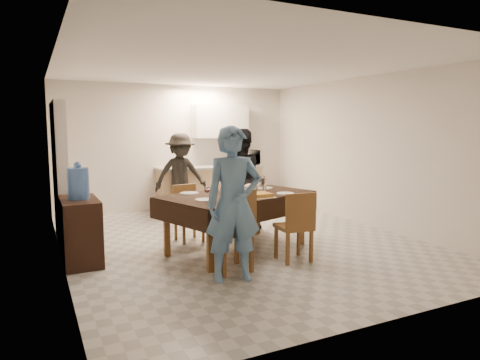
# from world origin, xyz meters

# --- Properties ---
(floor) EXTENTS (5.00, 6.00, 0.02)m
(floor) POSITION_xyz_m (0.00, 0.00, 0.00)
(floor) COLOR #B4B4AF
(floor) RESTS_ON ground
(ceiling) EXTENTS (5.00, 6.00, 0.02)m
(ceiling) POSITION_xyz_m (0.00, 0.00, 2.60)
(ceiling) COLOR white
(ceiling) RESTS_ON wall_back
(wall_back) EXTENTS (5.00, 0.02, 2.60)m
(wall_back) POSITION_xyz_m (0.00, 3.00, 1.30)
(wall_back) COLOR silver
(wall_back) RESTS_ON floor
(wall_front) EXTENTS (5.00, 0.02, 2.60)m
(wall_front) POSITION_xyz_m (0.00, -3.00, 1.30)
(wall_front) COLOR silver
(wall_front) RESTS_ON floor
(wall_left) EXTENTS (0.02, 6.00, 2.60)m
(wall_left) POSITION_xyz_m (-2.50, 0.00, 1.30)
(wall_left) COLOR silver
(wall_left) RESTS_ON floor
(wall_right) EXTENTS (0.02, 6.00, 2.60)m
(wall_right) POSITION_xyz_m (2.50, 0.00, 1.30)
(wall_right) COLOR silver
(wall_right) RESTS_ON floor
(stub_partition) EXTENTS (0.15, 1.40, 2.10)m
(stub_partition) POSITION_xyz_m (-2.42, 1.20, 1.05)
(stub_partition) COLOR beige
(stub_partition) RESTS_ON floor
(kitchen_base_cabinet) EXTENTS (2.20, 0.60, 0.86)m
(kitchen_base_cabinet) POSITION_xyz_m (0.60, 2.68, 0.43)
(kitchen_base_cabinet) COLOR tan
(kitchen_base_cabinet) RESTS_ON floor
(kitchen_worktop) EXTENTS (2.24, 0.64, 0.05)m
(kitchen_worktop) POSITION_xyz_m (0.60, 2.68, 0.89)
(kitchen_worktop) COLOR #9A9B96
(kitchen_worktop) RESTS_ON kitchen_base_cabinet
(upper_cabinet) EXTENTS (1.20, 0.34, 0.70)m
(upper_cabinet) POSITION_xyz_m (0.90, 2.82, 1.85)
(upper_cabinet) COLOR white
(upper_cabinet) RESTS_ON wall_back
(dining_table) EXTENTS (2.33, 1.78, 0.80)m
(dining_table) POSITION_xyz_m (-0.24, -0.38, 0.77)
(dining_table) COLOR black
(dining_table) RESTS_ON floor
(chair_near_left) EXTENTS (0.48, 0.48, 0.54)m
(chair_near_left) POSITION_xyz_m (-0.69, -1.23, 0.61)
(chair_near_left) COLOR brown
(chair_near_left) RESTS_ON floor
(chair_near_right) EXTENTS (0.45, 0.45, 0.49)m
(chair_near_right) POSITION_xyz_m (0.21, -1.22, 0.56)
(chair_near_right) COLOR brown
(chair_near_right) RESTS_ON floor
(chair_far_left) EXTENTS (0.42, 0.42, 0.46)m
(chair_far_left) POSITION_xyz_m (-0.69, 0.29, 0.52)
(chair_far_left) COLOR brown
(chair_far_left) RESTS_ON floor
(chair_far_right) EXTENTS (0.54, 0.55, 0.50)m
(chair_far_right) POSITION_xyz_m (0.21, 0.28, 0.57)
(chair_far_right) COLOR brown
(chair_far_right) RESTS_ON floor
(console) EXTENTS (0.45, 0.89, 0.83)m
(console) POSITION_xyz_m (-2.28, -0.00, 0.41)
(console) COLOR black
(console) RESTS_ON floor
(water_jug) EXTENTS (0.26, 0.26, 0.40)m
(water_jug) POSITION_xyz_m (-2.28, -0.00, 1.02)
(water_jug) COLOR #4C7DCF
(water_jug) RESTS_ON console
(wine_bottle) EXTENTS (0.07, 0.07, 0.29)m
(wine_bottle) POSITION_xyz_m (-0.29, -0.33, 0.95)
(wine_bottle) COLOR black
(wine_bottle) RESTS_ON dining_table
(water_pitcher) EXTENTS (0.14, 0.14, 0.21)m
(water_pitcher) POSITION_xyz_m (0.11, -0.43, 0.91)
(water_pitcher) COLOR white
(water_pitcher) RESTS_ON dining_table
(savoury_tart) EXTENTS (0.44, 0.33, 0.06)m
(savoury_tart) POSITION_xyz_m (-0.14, -0.76, 0.83)
(savoury_tart) COLOR #C18A38
(savoury_tart) RESTS_ON dining_table
(salad_bowl) EXTENTS (0.20, 0.20, 0.08)m
(salad_bowl) POSITION_xyz_m (0.06, -0.20, 0.84)
(salad_bowl) COLOR white
(salad_bowl) RESTS_ON dining_table
(mushroom_dish) EXTENTS (0.19, 0.19, 0.03)m
(mushroom_dish) POSITION_xyz_m (-0.29, -0.10, 0.82)
(mushroom_dish) COLOR white
(mushroom_dish) RESTS_ON dining_table
(wine_glass_a) EXTENTS (0.08, 0.08, 0.18)m
(wine_glass_a) POSITION_xyz_m (-0.79, -0.63, 0.89)
(wine_glass_a) COLOR white
(wine_glass_a) RESTS_ON dining_table
(wine_glass_b) EXTENTS (0.09, 0.09, 0.21)m
(wine_glass_b) POSITION_xyz_m (0.31, -0.13, 0.91)
(wine_glass_b) COLOR white
(wine_glass_b) RESTS_ON dining_table
(wine_glass_c) EXTENTS (0.09, 0.09, 0.20)m
(wine_glass_c) POSITION_xyz_m (-0.44, -0.08, 0.90)
(wine_glass_c) COLOR white
(wine_glass_c) RESTS_ON dining_table
(plate_near_left) EXTENTS (0.25, 0.25, 0.01)m
(plate_near_left) POSITION_xyz_m (-0.84, -0.68, 0.81)
(plate_near_left) COLOR white
(plate_near_left) RESTS_ON dining_table
(plate_near_right) EXTENTS (0.24, 0.24, 0.01)m
(plate_near_right) POSITION_xyz_m (0.36, -0.68, 0.81)
(plate_near_right) COLOR white
(plate_near_right) RESTS_ON dining_table
(plate_far_left) EXTENTS (0.27, 0.27, 0.02)m
(plate_far_left) POSITION_xyz_m (-0.84, -0.08, 0.81)
(plate_far_left) COLOR white
(plate_far_left) RESTS_ON dining_table
(plate_far_right) EXTENTS (0.25, 0.25, 0.01)m
(plate_far_right) POSITION_xyz_m (0.36, -0.08, 0.81)
(plate_far_right) COLOR white
(plate_far_right) RESTS_ON dining_table
(microwave) EXTENTS (0.58, 0.39, 0.32)m
(microwave) POSITION_xyz_m (1.42, 2.68, 1.07)
(microwave) COLOR white
(microwave) RESTS_ON kitchen_worktop
(person_near) EXTENTS (0.71, 0.54, 1.75)m
(person_near) POSITION_xyz_m (-0.79, -1.43, 0.87)
(person_near) COLOR #5781AB
(person_near) RESTS_ON floor
(person_far) EXTENTS (0.95, 0.81, 1.70)m
(person_far) POSITION_xyz_m (0.31, 0.67, 0.85)
(person_far) COLOR black
(person_far) RESTS_ON floor
(person_kitchen) EXTENTS (1.04, 0.60, 1.61)m
(person_kitchen) POSITION_xyz_m (-0.20, 2.23, 0.81)
(person_kitchen) COLOR black
(person_kitchen) RESTS_ON floor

